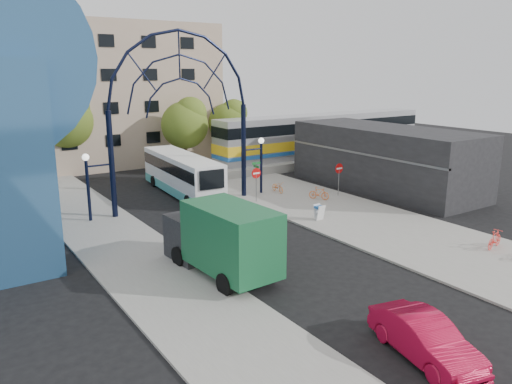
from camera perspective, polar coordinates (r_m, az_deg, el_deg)
ground at (r=24.59m, az=6.40°, el=-8.96°), size 120.00×120.00×0.00m
sidewalk_east at (r=32.52m, az=12.68°, el=-3.37°), size 8.00×56.00×0.12m
plaza_west at (r=26.38m, az=-13.33°, el=-7.50°), size 5.00×50.00×0.12m
gateway_arch at (r=34.54m, az=-8.66°, el=12.14°), size 13.64×0.44×12.10m
stop_sign at (r=35.95m, az=0.03°, el=1.81°), size 0.80×0.07×2.50m
do_not_enter_sign at (r=38.22m, az=9.47°, el=2.31°), size 0.76×0.07×2.48m
street_name_sign at (r=36.63m, az=0.03°, el=2.25°), size 0.70×0.70×2.80m
sandwich_board at (r=32.08m, az=7.23°, el=-2.10°), size 0.55×0.61×0.99m
commercial_block_east at (r=41.67m, az=14.54°, el=3.74°), size 6.00×16.00×5.00m
apartment_block at (r=54.86m, az=-16.26°, el=10.71°), size 20.00×12.10×14.00m
train_platform at (r=53.19m, az=7.67°, el=3.88°), size 32.00×5.00×0.80m
train_car at (r=52.82m, az=7.76°, el=6.55°), size 25.10×3.05×4.20m
tree_north_a at (r=48.18m, az=-7.99°, el=7.89°), size 4.48×4.48×7.00m
tree_north_b at (r=48.56m, az=-20.91°, el=7.96°), size 5.12×5.12×8.00m
tree_north_c at (r=52.80m, az=-3.03°, el=8.16°), size 4.16×4.16×6.50m
city_bus at (r=39.25m, az=-8.46°, el=2.09°), size 3.25×11.26×3.05m
green_truck at (r=23.67m, az=-4.11°, el=-5.31°), size 3.00×7.04×3.49m
black_suv at (r=31.97m, az=-3.00°, el=-2.30°), size 3.28×4.83×1.23m
red_sedan at (r=18.30m, az=18.75°, el=-15.55°), size 2.47×4.70×1.47m
bike_near_a at (r=39.10m, az=2.50°, el=0.59°), size 0.70×1.62×0.83m
bike_near_b at (r=37.13m, az=7.22°, el=-0.14°), size 1.17×1.57×0.94m
bike_far_b at (r=29.81m, az=25.62°, el=-4.88°), size 1.73×0.77×1.00m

